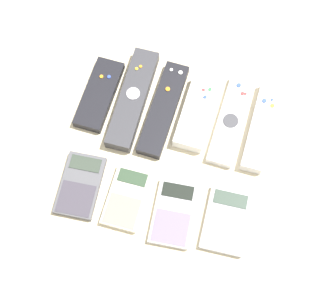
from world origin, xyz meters
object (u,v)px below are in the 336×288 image
object	(u,v)px
remote_0	(99,94)
remote_3	(197,113)
remote_1	(133,99)
remote_5	(261,127)
remote_2	(163,109)
calculator_3	(226,221)
calculator_2	(174,213)
calculator_1	(127,198)
remote_4	(231,121)
calculator_0	(80,185)

from	to	relation	value
remote_0	remote_3	xyz separation A→B (m)	(0.20, 0.00, 0.00)
remote_1	remote_5	xyz separation A→B (m)	(0.26, 0.00, -0.00)
remote_2	remote_1	bearing A→B (deg)	178.51
remote_0	calculator_3	bearing A→B (deg)	-29.95
remote_3	remote_5	xyz separation A→B (m)	(0.13, 0.00, -0.00)
remote_2	calculator_2	bearing A→B (deg)	-67.54
calculator_1	remote_5	bearing A→B (deg)	44.30
remote_2	calculator_1	distance (m)	0.19
remote_3	remote_4	world-z (taller)	remote_3
calculator_2	calculator_3	xyz separation A→B (m)	(0.10, 0.01, 0.00)
remote_0	remote_2	bearing A→B (deg)	2.36
remote_3	calculator_3	distance (m)	0.22
remote_1	calculator_3	size ratio (longest dim) A/B	1.82
remote_4	remote_5	world-z (taller)	remote_5
remote_2	remote_4	distance (m)	0.13
remote_4	calculator_3	size ratio (longest dim) A/B	1.59
calculator_2	calculator_3	world-z (taller)	same
remote_5	calculator_2	bearing A→B (deg)	-118.89
remote_1	remote_3	bearing A→B (deg)	1.14
calculator_2	calculator_1	bearing A→B (deg)	172.68
remote_4	calculator_0	xyz separation A→B (m)	(-0.25, -0.20, -0.00)
remote_0	remote_1	world-z (taller)	remote_1
remote_2	remote_4	bearing A→B (deg)	6.41
remote_0	calculator_0	bearing A→B (deg)	-81.59
remote_0	remote_4	bearing A→B (deg)	4.13
remote_5	remote_2	bearing A→B (deg)	-175.85
calculator_0	calculator_3	world-z (taller)	same
remote_1	remote_3	xyz separation A→B (m)	(0.13, -0.00, 0.00)
remote_0	remote_3	world-z (taller)	remote_3
calculator_3	calculator_1	bearing A→B (deg)	-179.94
remote_4	calculator_3	distance (m)	0.20
remote_1	calculator_1	world-z (taller)	remote_1
remote_5	remote_0	bearing A→B (deg)	-176.84
remote_1	calculator_2	world-z (taller)	remote_1
remote_1	calculator_1	xyz separation A→B (m)	(0.04, -0.20, -0.01)
remote_2	remote_5	bearing A→B (deg)	5.35
remote_1	calculator_0	distance (m)	0.20
remote_3	calculator_1	bearing A→B (deg)	-111.37
remote_3	calculator_3	bearing A→B (deg)	-60.45
remote_5	calculator_1	bearing A→B (deg)	-135.08
remote_1	remote_5	size ratio (longest dim) A/B	1.17
remote_1	remote_2	world-z (taller)	remote_1
calculator_0	calculator_2	xyz separation A→B (m)	(0.18, -0.01, 0.00)
remote_1	calculator_1	bearing A→B (deg)	-77.04
calculator_2	calculator_3	size ratio (longest dim) A/B	1.05
calculator_2	remote_1	bearing A→B (deg)	120.07
remote_2	calculator_1	world-z (taller)	remote_2
remote_0	remote_4	size ratio (longest dim) A/B	0.82
remote_2	calculator_0	xyz separation A→B (m)	(-0.11, -0.19, -0.00)
remote_3	calculator_1	size ratio (longest dim) A/B	1.30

